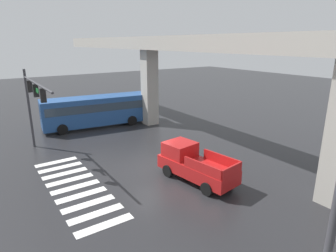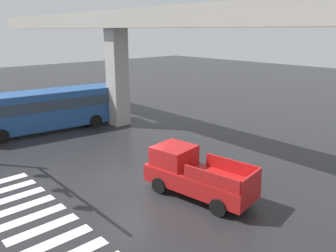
# 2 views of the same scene
# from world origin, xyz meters

# --- Properties ---
(ground_plane) EXTENTS (120.00, 120.00, 0.00)m
(ground_plane) POSITION_xyz_m (0.00, 0.00, 0.00)
(ground_plane) COLOR #232326
(crosswalk_stripes) EXTENTS (9.35, 2.80, 0.01)m
(crosswalk_stripes) POSITION_xyz_m (-0.00, -4.96, 0.01)
(crosswalk_stripes) COLOR silver
(crosswalk_stripes) RESTS_ON ground
(elevated_overpass) EXTENTS (59.05, 2.32, 8.65)m
(elevated_overpass) POSITION_xyz_m (0.00, 5.69, 7.48)
(elevated_overpass) COLOR #ADA89E
(elevated_overpass) RESTS_ON ground
(pickup_truck) EXTENTS (5.32, 2.64, 2.08)m
(pickup_truck) POSITION_xyz_m (3.00, 1.41, 0.99)
(pickup_truck) COLOR red
(pickup_truck) RESTS_ON ground
(city_bus) EXTENTS (3.77, 11.02, 2.99)m
(city_bus) POSITION_xyz_m (-11.41, 1.04, 1.72)
(city_bus) COLOR #234C8C
(city_bus) RESTS_ON ground
(traffic_signal_mast) EXTENTS (8.69, 0.32, 6.20)m
(traffic_signal_mast) POSITION_xyz_m (-6.02, -5.61, 4.56)
(traffic_signal_mast) COLOR #38383D
(traffic_signal_mast) RESTS_ON ground
(street_lamp_near_corner) EXTENTS (0.44, 0.70, 7.24)m
(street_lamp_near_corner) POSITION_xyz_m (13.43, -3.84, 4.56)
(street_lamp_near_corner) COLOR #38383D
(street_lamp_near_corner) RESTS_ON ground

